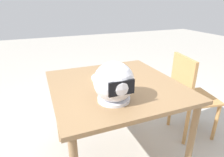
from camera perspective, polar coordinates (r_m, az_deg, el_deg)
The scene contains 5 objects.
dining_table at distance 1.55m, azimuth 0.93°, elevation -4.70°, with size 0.99×1.00×0.78m.
pizza_plate at distance 1.62m, azimuth -0.89°, elevation 0.35°, with size 0.31×0.31×0.01m, color white.
pizza at distance 1.61m, azimuth -0.91°, elevation 1.03°, with size 0.26×0.26×0.05m.
motorcycle_helmet at distance 1.21m, azimuth 0.61°, elevation -1.25°, with size 0.27×0.27×0.27m.
chair_side at distance 2.13m, azimuth 22.07°, elevation -3.99°, with size 0.47×0.47×0.90m.
Camera 1 is at (0.54, 1.27, 1.39)m, focal length 30.27 mm.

